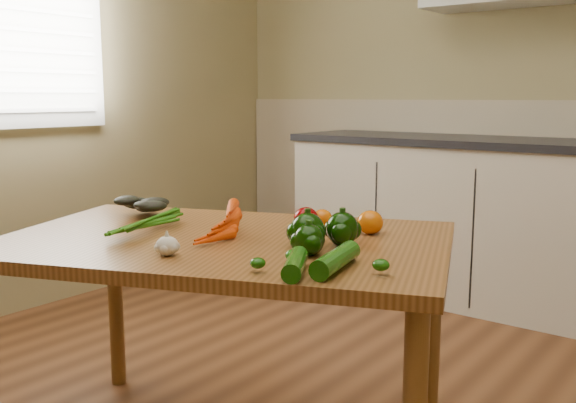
% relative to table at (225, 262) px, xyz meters
% --- Properties ---
extents(room, '(4.04, 5.04, 2.64)m').
position_rel_table_xyz_m(room, '(0.19, -0.01, 0.62)').
color(room, brown).
rests_on(room, ground).
extents(counter_run, '(2.84, 0.64, 1.14)m').
position_rel_table_xyz_m(counter_run, '(0.41, 2.00, -0.17)').
color(counter_run, beige).
rests_on(counter_run, ground).
extents(window_blinds, '(0.08, 0.98, 1.18)m').
position_rel_table_xyz_m(window_blinds, '(-1.77, 0.41, 0.92)').
color(window_blinds, silver).
rests_on(window_blinds, room).
extents(table, '(1.53, 1.27, 0.71)m').
position_rel_table_xyz_m(table, '(0.00, 0.00, 0.00)').
color(table, brown).
rests_on(table, ground).
extents(carrot_bunch, '(0.30, 0.26, 0.07)m').
position_rel_table_xyz_m(carrot_bunch, '(-0.08, -0.03, 0.11)').
color(carrot_bunch, '#EC4105').
rests_on(carrot_bunch, table).
extents(leafy_greens, '(0.19, 0.17, 0.09)m').
position_rel_table_xyz_m(leafy_greens, '(-0.45, 0.08, 0.13)').
color(leafy_greens, black).
rests_on(leafy_greens, table).
extents(garlic_bulb, '(0.06, 0.06, 0.05)m').
position_rel_table_xyz_m(garlic_bulb, '(0.04, -0.26, 0.10)').
color(garlic_bulb, silver).
rests_on(garlic_bulb, table).
extents(pepper_a, '(0.10, 0.10, 0.10)m').
position_rel_table_xyz_m(pepper_a, '(0.28, 0.04, 0.13)').
color(pepper_a, black).
rests_on(pepper_a, table).
extents(pepper_b, '(0.09, 0.09, 0.09)m').
position_rel_table_xyz_m(pepper_b, '(0.34, 0.13, 0.12)').
color(pepper_b, black).
rests_on(pepper_b, table).
extents(pepper_c, '(0.08, 0.08, 0.08)m').
position_rel_table_xyz_m(pepper_c, '(0.33, -0.03, 0.12)').
color(pepper_c, black).
rests_on(pepper_c, table).
extents(tomato_a, '(0.08, 0.08, 0.07)m').
position_rel_table_xyz_m(tomato_a, '(0.13, 0.24, 0.11)').
color(tomato_a, '#7E0204').
rests_on(tomato_a, table).
extents(tomato_b, '(0.06, 0.06, 0.06)m').
position_rel_table_xyz_m(tomato_b, '(0.15, 0.30, 0.11)').
color(tomato_b, '#DB5E05').
rests_on(tomato_b, table).
extents(tomato_c, '(0.08, 0.08, 0.07)m').
position_rel_table_xyz_m(tomato_c, '(0.33, 0.30, 0.11)').
color(tomato_c, '#DB5E05').
rests_on(tomato_c, table).
extents(zucchini_a, '(0.10, 0.23, 0.05)m').
position_rel_table_xyz_m(zucchini_a, '(0.47, -0.11, 0.10)').
color(zucchini_a, '#114807').
rests_on(zucchini_a, table).
extents(zucchini_b, '(0.13, 0.18, 0.05)m').
position_rel_table_xyz_m(zucchini_b, '(0.41, -0.19, 0.10)').
color(zucchini_b, '#114807').
rests_on(zucchini_b, table).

